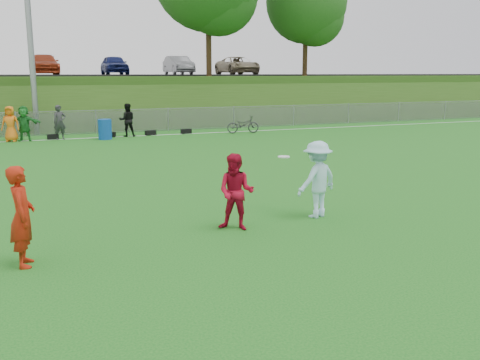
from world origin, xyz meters
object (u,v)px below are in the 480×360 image
player_red_left (22,216)px  player_blue (317,179)px  frisbee (284,157)px  player_red_center (236,192)px  recycling_bin (105,129)px  bicycle (243,125)px

player_red_left → player_blue: 6.27m
player_blue → frisbee: (-0.42, 0.86, 0.42)m
player_red_left → frisbee: player_red_left is taller
player_red_center → player_blue: size_ratio=0.92×
recycling_bin → bicycle: 7.37m
player_blue → bicycle: 17.34m
player_red_left → player_red_center: size_ratio=1.08×
player_red_left → player_red_center: (4.14, 0.64, -0.06)m
bicycle → recycling_bin: bearing=96.9°
player_red_center → frisbee: size_ratio=5.62×
recycling_bin → bicycle: size_ratio=0.56×
player_red_left → player_blue: size_ratio=0.99×
player_red_left → bicycle: 20.77m
player_blue → bicycle: size_ratio=0.98×
player_red_left → recycling_bin: (3.81, 17.50, -0.37)m
player_blue → bicycle: bearing=-125.2°
bicycle → player_red_left: bearing=154.3°
player_red_left → player_red_center: player_red_left is taller
player_red_left → bicycle: bearing=-28.3°
player_blue → frisbee: bearing=-82.4°
frisbee → recycling_bin: 15.89m
recycling_bin → bicycle: (7.37, 0.00, -0.03)m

